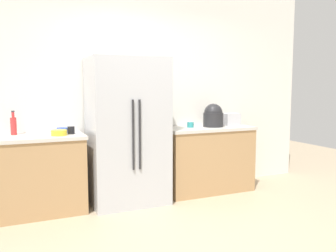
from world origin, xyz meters
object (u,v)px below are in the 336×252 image
object	(u,v)px
bowl_a	(59,133)
cup_b	(190,125)
refrigerator	(127,131)
toaster	(231,119)
cup_a	(71,130)
rice_cooker	(213,116)
bowl_b	(64,130)
bottle_a	(13,125)

from	to	relation	value
bowl_a	cup_b	bearing A→B (deg)	4.04
refrigerator	toaster	world-z (taller)	refrigerator
bowl_a	cup_a	bearing A→B (deg)	26.23
cup_a	rice_cooker	bearing A→B (deg)	-0.07
refrigerator	cup_b	distance (m)	0.93
refrigerator	rice_cooker	xyz separation A→B (m)	(1.25, 0.03, 0.15)
refrigerator	bowl_b	size ratio (longest dim) A/B	11.03
bottle_a	cup_a	distance (m)	0.65
cup_a	bowl_b	bearing A→B (deg)	113.44
refrigerator	bowl_b	world-z (taller)	refrigerator
toaster	rice_cooker	distance (m)	0.33
refrigerator	cup_b	xyz separation A→B (m)	(0.92, 0.08, 0.04)
bottle_a	bowl_b	distance (m)	0.56
rice_cooker	bowl_b	distance (m)	2.00
bowl_a	bottle_a	bearing A→B (deg)	151.04
bottle_a	cup_b	world-z (taller)	bottle_a
cup_a	bowl_a	size ratio (longest dim) A/B	0.49
refrigerator	bottle_a	distance (m)	1.31
rice_cooker	bowl_b	bearing A→B (deg)	175.61
cup_b	bowl_b	xyz separation A→B (m)	(-1.67, 0.10, -0.00)
rice_cooker	bottle_a	size ratio (longest dim) A/B	1.15
toaster	bowl_a	distance (m)	2.40
cup_a	cup_b	world-z (taller)	cup_a
bottle_a	bowl_b	size ratio (longest dim) A/B	1.70
rice_cooker	cup_a	world-z (taller)	rice_cooker
cup_b	bowl_a	bearing A→B (deg)	-175.96
bottle_a	cup_b	distance (m)	2.22
cup_b	bowl_b	bearing A→B (deg)	176.63
toaster	bottle_a	bearing A→B (deg)	177.10
bottle_a	bowl_a	bearing A→B (deg)	-28.96
refrigerator	bowl_a	world-z (taller)	refrigerator
refrigerator	bottle_a	bearing A→B (deg)	170.27
rice_cooker	cup_b	bearing A→B (deg)	170.45
rice_cooker	bowl_a	xyz separation A→B (m)	(-2.07, -0.07, -0.12)
rice_cooker	bottle_a	xyz separation A→B (m)	(-2.54, 0.19, -0.04)
cup_b	bowl_b	world-z (taller)	cup_b
cup_b	bowl_b	size ratio (longest dim) A/B	0.56
refrigerator	toaster	xyz separation A→B (m)	(1.58, 0.08, 0.09)
cup_a	bowl_b	distance (m)	0.16
bottle_a	bowl_b	bearing A→B (deg)	-4.08
cup_b	rice_cooker	bearing A→B (deg)	-9.55
refrigerator	bottle_a	xyz separation A→B (m)	(-1.29, 0.22, 0.11)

